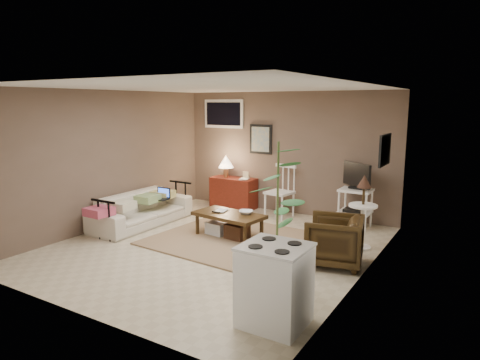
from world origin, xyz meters
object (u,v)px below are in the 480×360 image
Objects in this scene: tv_stand at (356,194)px; side_table at (363,203)px; potted_plant at (277,213)px; armchair at (334,238)px; spindle_chair at (280,193)px; sofa at (142,204)px; stove at (275,285)px; coffee_table at (228,223)px; red_console at (233,190)px.

side_table is (0.42, -1.05, 0.09)m from tv_stand.
armchair is at bearing 76.33° from potted_plant.
spindle_chair is at bearing -149.57° from armchair.
sofa is 2.66× the size of armchair.
armchair is 1.86m from stove.
coffee_table is at bearing 131.98° from stove.
tv_stand is at bearing 46.24° from coffee_table.
stove reaches higher than coffee_table.
spindle_chair reaches higher than coffee_table.
spindle_chair is at bearing -179.18° from tv_stand.
tv_stand reaches higher than side_table.
armchair is at bearing -34.91° from red_console.
spindle_chair is 0.87× the size of tv_stand.
red_console is 0.62× the size of potted_plant.
sofa is at bearing -168.20° from side_table.
sofa is 1.96× the size of spindle_chair.
potted_plant reaches higher than side_table.
potted_plant is at bearing -50.80° from red_console.
tv_stand reaches higher than coffee_table.
potted_plant is 0.92m from stove.
armchair is (3.61, -0.07, -0.01)m from sofa.
red_console is at bearing 127.00° from stove.
red_console is at bearing 177.31° from tv_stand.
side_table reaches higher than red_console.
armchair is (-0.14, -0.85, -0.33)m from side_table.
red_console is 1.09× the size of spindle_chair.
tv_stand is 1.93m from armchair.
stove is (0.30, -3.76, -0.20)m from tv_stand.
red_console is 1.18m from spindle_chair.
sofa is at bearing 152.09° from stove.
coffee_table is 2.14m from side_table.
side_table reaches higher than sofa.
tv_stand is at bearing 176.03° from armchair.
armchair is at bearing -47.33° from spindle_chair.
stove is (2.93, -3.88, 0.03)m from red_console.
potted_plant reaches higher than stove.
armchair reaches higher than coffee_table.
armchair is at bearing -99.37° from side_table.
coffee_table is 1.63× the size of armchair.
coffee_table is 1.76m from sofa.
potted_plant reaches higher than sofa.
sofa is 3.61m from armchair.
side_table is at bearing 158.39° from armchair.
potted_plant reaches higher than red_console.
tv_stand is at bearing 89.79° from potted_plant.
side_table reaches higher than armchair.
coffee_table is 2.83m from stove.
stove is (0.03, -1.86, 0.04)m from armchair.
tv_stand is at bearing 94.60° from stove.
tv_stand reaches higher than red_console.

